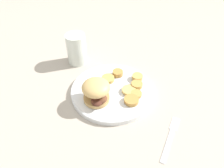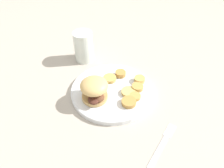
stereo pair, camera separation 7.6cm
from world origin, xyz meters
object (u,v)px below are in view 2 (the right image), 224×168
object	(u,v)px
dinner_plate	(112,91)
fork	(162,144)
drinking_glass	(84,46)
sandwich	(94,90)

from	to	relation	value
dinner_plate	fork	bearing A→B (deg)	157.33
drinking_glass	dinner_plate	bearing A→B (deg)	152.17
sandwich	fork	xyz separation A→B (m)	(-0.26, 0.03, -0.06)
fork	sandwich	bearing A→B (deg)	-6.81
fork	drinking_glass	bearing A→B (deg)	-25.14
sandwich	fork	size ratio (longest dim) A/B	0.60
dinner_plate	drinking_glass	xyz separation A→B (m)	(0.21, -0.11, 0.05)
sandwich	dinner_plate	bearing A→B (deg)	-110.97
dinner_plate	sandwich	world-z (taller)	sandwich
sandwich	fork	bearing A→B (deg)	173.19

